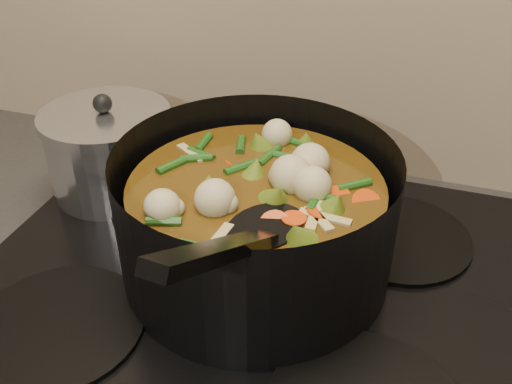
% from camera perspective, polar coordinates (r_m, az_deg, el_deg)
% --- Properties ---
extents(stovetop, '(0.62, 0.54, 0.03)m').
position_cam_1_polar(stovetop, '(0.67, -1.17, -9.24)').
color(stovetop, black).
rests_on(stovetop, counter).
extents(stockpot, '(0.38, 0.46, 0.23)m').
position_cam_1_polar(stockpot, '(0.63, 0.01, -2.70)').
color(stockpot, black).
rests_on(stockpot, stovetop).
extents(saucepan, '(0.17, 0.17, 0.14)m').
position_cam_1_polar(saucepan, '(0.81, -14.39, 4.03)').
color(saucepan, silver).
rests_on(saucepan, stovetop).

